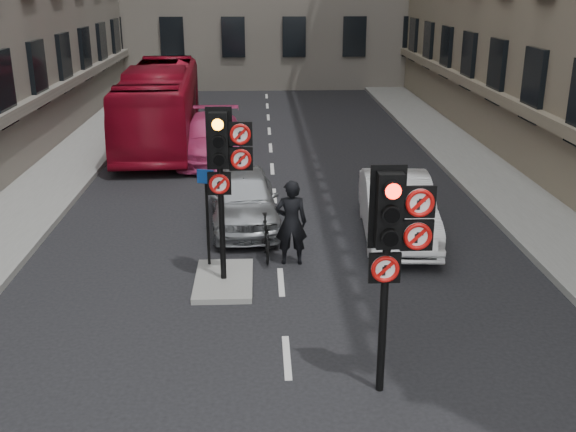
{
  "coord_description": "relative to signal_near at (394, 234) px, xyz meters",
  "views": [
    {
      "loc": [
        -0.4,
        -7.91,
        6.01
      ],
      "look_at": [
        0.01,
        1.8,
        2.6
      ],
      "focal_mm": 42.0,
      "sensor_mm": 36.0,
      "label": 1
    }
  ],
  "objects": [
    {
      "name": "car_white",
      "position": [
        1.44,
        6.56,
        -1.83
      ],
      "size": [
        1.95,
        4.69,
        1.51
      ],
      "primitive_type": "imported",
      "rotation": [
        0.0,
        0.0,
        -0.08
      ],
      "color": "white",
      "rests_on": "ground"
    },
    {
      "name": "pavement_left",
      "position": [
        -8.69,
        11.01,
        -2.5
      ],
      "size": [
        3.0,
        50.0,
        0.16
      ],
      "primitive_type": "cube",
      "color": "gray",
      "rests_on": "ground"
    },
    {
      "name": "motorcyclist",
      "position": [
        -1.23,
        5.01,
        -1.61
      ],
      "size": [
        0.71,
        0.47,
        1.94
      ],
      "primitive_type": "imported",
      "rotation": [
        0.0,
        0.0,
        3.14
      ],
      "color": "black",
      "rests_on": "ground"
    },
    {
      "name": "bus_red",
      "position": [
        -5.7,
        17.09,
        -1.1
      ],
      "size": [
        3.0,
        10.74,
        2.96
      ],
      "primitive_type": "imported",
      "rotation": [
        0.0,
        0.0,
        0.05
      ],
      "color": "maroon",
      "rests_on": "ground"
    },
    {
      "name": "signal_near",
      "position": [
        0.0,
        0.0,
        0.0
      ],
      "size": [
        0.91,
        0.4,
        3.58
      ],
      "color": "black",
      "rests_on": "ground"
    },
    {
      "name": "info_sign",
      "position": [
        -3.04,
        4.74,
        -1.07
      ],
      "size": [
        0.37,
        0.16,
        2.16
      ],
      "rotation": [
        0.0,
        0.0,
        -0.3
      ],
      "color": "black",
      "rests_on": "centre_island"
    },
    {
      "name": "car_silver",
      "position": [
        -2.32,
        7.61,
        -1.86
      ],
      "size": [
        1.98,
        4.34,
        1.44
      ],
      "primitive_type": "imported",
      "rotation": [
        0.0,
        0.0,
        0.07
      ],
      "color": "#95989C",
      "rests_on": "ground"
    },
    {
      "name": "car_pink",
      "position": [
        -3.61,
        14.51,
        -1.83
      ],
      "size": [
        2.15,
        5.22,
        1.51
      ],
      "primitive_type": "imported",
      "rotation": [
        0.0,
        0.0,
        -0.01
      ],
      "color": "#D03D79",
      "rests_on": "ground"
    },
    {
      "name": "pavement_right",
      "position": [
        5.71,
        11.01,
        -2.5
      ],
      "size": [
        3.0,
        50.0,
        0.16
      ],
      "primitive_type": "cube",
      "color": "gray",
      "rests_on": "ground"
    },
    {
      "name": "motorcycle",
      "position": [
        -1.78,
        5.43,
        -2.1
      ],
      "size": [
        0.54,
        1.62,
        0.96
      ],
      "primitive_type": "imported",
      "rotation": [
        0.0,
        0.0,
        0.05
      ],
      "color": "black",
      "rests_on": "ground"
    },
    {
      "name": "signal_far",
      "position": [
        -2.6,
        4.0,
        0.12
      ],
      "size": [
        0.91,
        0.4,
        3.58
      ],
      "color": "black",
      "rests_on": "centre_island"
    },
    {
      "name": "centre_island",
      "position": [
        -2.69,
        4.01,
        -2.52
      ],
      "size": [
        1.2,
        2.0,
        0.12
      ],
      "primitive_type": "cube",
      "color": "gray",
      "rests_on": "ground"
    }
  ]
}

